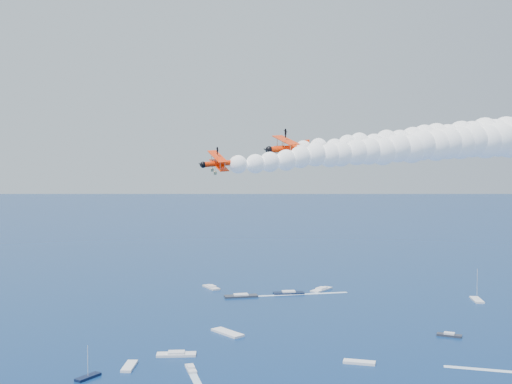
{
  "coord_description": "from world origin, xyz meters",
  "views": [
    {
      "loc": [
        -9.11,
        -88.75,
        55.35
      ],
      "look_at": [
        -1.86,
        14.82,
        49.91
      ],
      "focal_mm": 44.17,
      "sensor_mm": 36.0,
      "label": 1
    }
  ],
  "objects": [
    {
      "name": "biplane_lead",
      "position": [
        4.09,
        19.02,
        57.16
      ],
      "size": [
        10.09,
        11.58,
        7.71
      ],
      "primitive_type": null,
      "rotation": [
        -0.2,
        0.07,
        3.37
      ],
      "color": "#FC3305"
    },
    {
      "name": "boat_wakes",
      "position": [
        29.27,
        94.35,
        0.03
      ],
      "size": [
        103.86,
        134.21,
        0.04
      ],
      "color": "white",
      "rests_on": "ground"
    },
    {
      "name": "smoke_trail_lead",
      "position": [
        32.37,
        25.47,
        59.36
      ],
      "size": [
        59.83,
        30.39,
        10.94
      ],
      "primitive_type": null,
      "rotation": [
        0.0,
        0.0,
        3.37
      ],
      "color": "white"
    },
    {
      "name": "biplane_trail",
      "position": [
        -7.81,
        10.62,
        54.66
      ],
      "size": [
        7.92,
        9.31,
        6.43
      ],
      "primitive_type": null,
      "rotation": [
        -0.27,
        0.07,
        3.39
      ],
      "color": "#FB2E05"
    },
    {
      "name": "spectator_boats",
      "position": [
        -1.38,
        116.33,
        0.35
      ],
      "size": [
        246.96,
        182.63,
        0.7
      ],
      "color": "white",
      "rests_on": "ground"
    },
    {
      "name": "smoke_trail_trail",
      "position": [
        20.33,
        17.65,
        56.86
      ],
      "size": [
        59.93,
        32.38,
        10.94
      ],
      "primitive_type": null,
      "rotation": [
        0.0,
        0.0,
        3.39
      ],
      "color": "white"
    }
  ]
}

